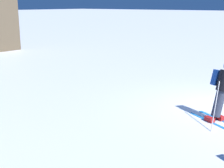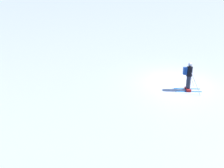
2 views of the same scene
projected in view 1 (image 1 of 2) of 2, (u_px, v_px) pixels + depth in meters
The scene contains 1 object.
skier at pixel (221, 88), 8.66m from camera, with size 1.36×1.61×1.69m.
Camera 1 is at (-9.33, -2.88, 3.19)m, focal length 50.00 mm.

